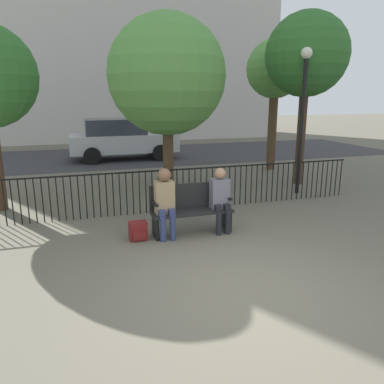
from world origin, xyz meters
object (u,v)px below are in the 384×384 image
object	(u,v)px
seated_person_0	(165,199)
backpack	(138,231)
lamp_post	(303,99)
seated_person_1	(220,197)
tree_2	(307,56)
tree_1	(275,71)
park_bench	(191,207)
parked_car_0	(121,138)
tree_0	(167,76)

from	to	relation	value
seated_person_0	backpack	bearing A→B (deg)	176.96
lamp_post	seated_person_1	bearing A→B (deg)	-145.34
tree_2	seated_person_0	bearing A→B (deg)	-147.18
tree_1	tree_2	xyz separation A→B (m)	(-0.33, -2.24, 0.26)
backpack	lamp_post	distance (m)	5.49
park_bench	backpack	xyz separation A→B (m)	(-1.01, -0.10, -0.32)
tree_1	lamp_post	bearing A→B (deg)	-106.90
tree_2	lamp_post	world-z (taller)	tree_2
park_bench	seated_person_1	distance (m)	0.59
tree_2	parked_car_0	world-z (taller)	tree_2
seated_person_0	parked_car_0	size ratio (longest dim) A/B	0.30
tree_0	parked_car_0	distance (m)	5.72
seated_person_0	parked_car_0	xyz separation A→B (m)	(0.34, 8.94, 0.12)
backpack	tree_0	xyz separation A→B (m)	(1.47, 3.66, 2.84)
tree_1	parked_car_0	xyz separation A→B (m)	(-4.70, 3.66, -2.45)
seated_person_1	tree_2	world-z (taller)	tree_2
seated_person_1	tree_0	xyz separation A→B (m)	(-0.09, 3.69, 2.32)
seated_person_0	seated_person_1	world-z (taller)	seated_person_0
seated_person_1	backpack	world-z (taller)	seated_person_1
seated_person_1	parked_car_0	size ratio (longest dim) A/B	0.29
backpack	lamp_post	world-z (taller)	lamp_post
tree_0	lamp_post	bearing A→B (deg)	-27.40
seated_person_0	tree_0	distance (m)	4.44
park_bench	tree_0	xyz separation A→B (m)	(0.45, 3.56, 2.52)
tree_0	tree_1	size ratio (longest dim) A/B	1.06
tree_0	tree_2	xyz separation A→B (m)	(3.74, -0.65, 0.55)
park_bench	tree_1	distance (m)	7.42
backpack	tree_0	bearing A→B (deg)	68.14
park_bench	seated_person_0	bearing A→B (deg)	-166.65
parked_car_0	tree_1	bearing A→B (deg)	-37.91
lamp_post	parked_car_0	distance (m)	7.97
backpack	tree_1	size ratio (longest dim) A/B	0.08
tree_0	lamp_post	xyz separation A→B (m)	(3.10, -1.61, -0.59)
tree_1	lamp_post	xyz separation A→B (m)	(-0.97, -3.20, -0.88)
tree_1	tree_2	distance (m)	2.28
backpack	parked_car_0	distance (m)	8.98
tree_2	parked_car_0	bearing A→B (deg)	126.52
parked_car_0	lamp_post	bearing A→B (deg)	-61.50
backpack	tree_0	size ratio (longest dim) A/B	0.07
seated_person_1	backpack	bearing A→B (deg)	178.92
park_bench	tree_1	world-z (taller)	tree_1
park_bench	seated_person_1	bearing A→B (deg)	-13.08
tree_0	lamp_post	world-z (taller)	tree_0
park_bench	backpack	distance (m)	1.07
lamp_post	tree_1	bearing A→B (deg)	73.10
tree_1	backpack	bearing A→B (deg)	-136.50
seated_person_0	tree_2	distance (m)	6.28
seated_person_1	lamp_post	world-z (taller)	lamp_post
park_bench	backpack	world-z (taller)	park_bench
park_bench	tree_2	world-z (taller)	tree_2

